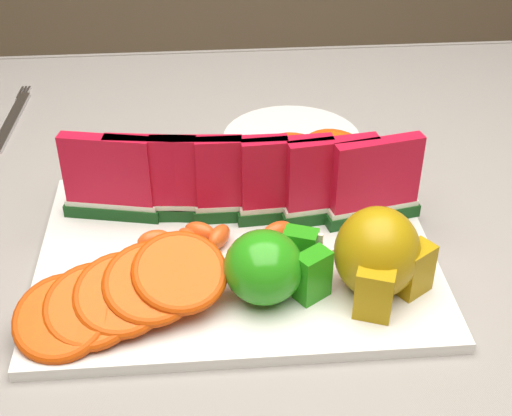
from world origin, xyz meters
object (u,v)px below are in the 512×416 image
platter (237,254)px  apple_cluster (271,266)px  pear_cluster (379,256)px  fork (13,118)px  side_plate (292,140)px

platter → apple_cluster: bearing=-67.4°
platter → pear_cluster: bearing=-27.9°
apple_cluster → fork: 0.52m
side_plate → fork: size_ratio=0.96×
apple_cluster → side_plate: (0.06, 0.30, -0.04)m
platter → side_plate: (0.09, 0.24, -0.00)m
pear_cluster → side_plate: pear_cluster is taller
apple_cluster → side_plate: 0.31m
side_plate → fork: side_plate is taller
platter → apple_cluster: 0.08m
pear_cluster → side_plate: bearing=98.0°
side_plate → apple_cluster: bearing=-100.7°
apple_cluster → pear_cluster: bearing=0.2°
side_plate → platter: bearing=-110.1°
pear_cluster → fork: bearing=136.4°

